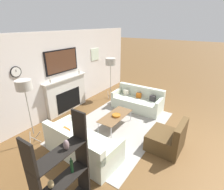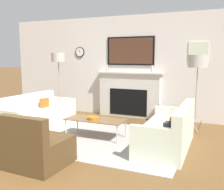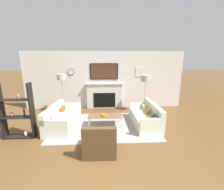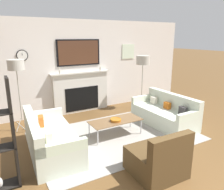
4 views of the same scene
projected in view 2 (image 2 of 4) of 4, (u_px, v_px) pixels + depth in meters
fireplace_wall at (131, 72)px, 7.04m from camera, size 7.54×0.28×2.70m
area_rug at (95, 137)px, 5.29m from camera, size 3.58×2.41×0.01m
couch_left at (35, 117)px, 5.84m from camera, size 0.94×1.87×0.77m
couch_right at (169, 133)px, 4.66m from camera, size 0.82×1.77×0.78m
armchair at (37, 149)px, 3.87m from camera, size 0.82×0.81×0.81m
coffee_table at (96, 120)px, 5.25m from camera, size 1.20×0.53×0.38m
decorative_bowl at (93, 118)px, 5.21m from camera, size 0.25×0.25×0.06m
floor_lamp_left at (58, 59)px, 7.03m from camera, size 0.37×0.37×1.73m
floor_lamp_right at (198, 62)px, 5.62m from camera, size 0.41×0.41×1.66m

